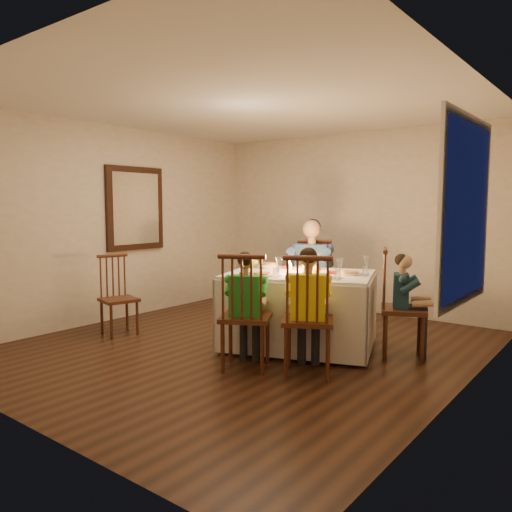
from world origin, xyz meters
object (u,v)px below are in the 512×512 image
Objects in this scene: chair_end at (402,357)px; dining_table at (299,294)px; serving_bowl at (268,266)px; chair_adult at (311,329)px; chair_near_right at (307,373)px; adult at (311,329)px; chair_extra at (120,335)px; child_teal at (402,357)px; child_green at (246,368)px; chair_near_left at (246,368)px; child_yellow at (307,373)px.

dining_table is at bearing 84.09° from chair_end.
chair_adult is at bearing 74.92° from serving_bowl.
chair_near_right is at bearing -72.07° from dining_table.
adult is at bearing -88.96° from chair_near_right.
serving_bowl reaches higher than chair_extra.
chair_adult is 1.00× the size of chair_end.
chair_near_right is at bearing 129.29° from child_teal.
dining_table is 1.67× the size of chair_near_right.
serving_bowl is at bearing -42.41° from chair_extra.
child_teal is (1.04, 1.26, 0.00)m from child_green.
chair_adult is at bearing -31.13° from chair_extra.
chair_end is at bearing -158.27° from chair_near_left.
child_teal is (3.02, 1.22, 0.00)m from chair_extra.
chair_adult is at bearing -108.36° from chair_near_left.
child_green is 0.59m from child_yellow.
serving_bowl reaches higher than chair_near_right.
chair_extra is 4.50× the size of serving_bowl.
dining_table is 1.67× the size of chair_adult.
chair_near_right is 1.00× the size of chair_end.
chair_adult is at bearing 0.00° from adult.
dining_table is at bearing 84.09° from child_teal.
chair_near_right is 0.81× the size of adult.
dining_table is 1.00m from adult.
child_teal is at bearing -146.05° from chair_near_right.
adult reaches higher than child_yellow.
dining_table is at bearing -119.06° from chair_near_left.
dining_table is 1.94× the size of chair_extra.
dining_table is at bearing -51.45° from chair_extra.
chair_adult is 1.70m from chair_near_left.
dining_table is at bearing -88.23° from adult.
chair_end is 0.95× the size of child_yellow.
chair_adult is 0.99× the size of child_green.
chair_near_right is 0.00m from child_yellow.
dining_table reaches higher than chair_near_left.
adult is 1.23× the size of child_green.
chair_extra is 2.34m from adult.
chair_end is (0.51, 1.01, 0.00)m from chair_near_right.
child_green is at bearing -4.77° from chair_near_right.
chair_extra is (-2.51, -0.20, 0.00)m from chair_near_right.
child_yellow is (0.53, -0.67, -0.58)m from dining_table.
chair_near_left and chair_end have the same top height.
chair_end is (1.04, 0.34, -0.58)m from dining_table.
child_teal is (0.51, 1.01, 0.00)m from child_yellow.
child_teal is (0.51, 1.01, 0.00)m from chair_near_right.
chair_near_right is 2.52m from chair_extra.
child_teal is at bearing -53.40° from chair_extra.
adult reaches higher than child_green.
chair_near_right is at bearing -80.16° from adult.
child_teal is at bearing -2.00° from dining_table.
chair_end is 1.05× the size of child_teal.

